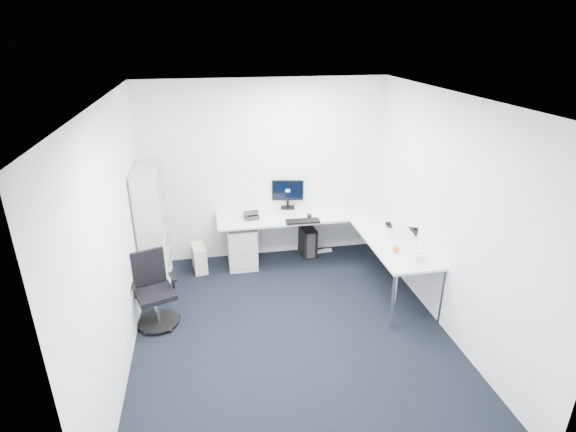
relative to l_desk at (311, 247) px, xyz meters
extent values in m
plane|color=black|center=(-0.55, -1.40, -0.38)|extent=(4.20, 4.20, 0.00)
plane|color=white|center=(-0.55, -1.40, 2.32)|extent=(4.20, 4.20, 0.00)
cube|color=white|center=(-0.55, 0.70, 0.97)|extent=(3.60, 0.02, 2.70)
cube|color=white|center=(-0.55, -3.50, 0.97)|extent=(3.60, 0.02, 2.70)
cube|color=white|center=(-2.35, -1.40, 0.97)|extent=(0.02, 4.20, 2.70)
cube|color=white|center=(1.25, -1.40, 0.97)|extent=(0.02, 4.20, 2.70)
cube|color=silver|center=(-0.96, 0.37, -0.06)|extent=(0.42, 0.52, 0.64)
cube|color=black|center=(0.07, 0.57, -0.16)|extent=(0.25, 0.48, 0.46)
cube|color=beige|center=(-1.60, 0.33, -0.19)|extent=(0.23, 0.42, 0.38)
cube|color=silver|center=(0.30, 0.54, -0.36)|extent=(0.36, 0.10, 0.04)
cube|color=black|center=(-0.11, 0.06, 0.40)|extent=(0.49, 0.18, 0.02)
cube|color=black|center=(0.02, 0.22, 0.40)|extent=(0.08, 0.11, 0.03)
cube|color=silver|center=(0.70, -0.66, 0.39)|extent=(0.18, 0.45, 0.01)
sphere|color=orange|center=(0.82, -1.06, 0.42)|extent=(0.08, 0.08, 0.08)
cube|color=silver|center=(0.97, -1.25, 0.42)|extent=(0.15, 0.23, 0.07)
camera|label=1|loc=(-1.40, -5.67, 2.93)|focal=28.00mm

